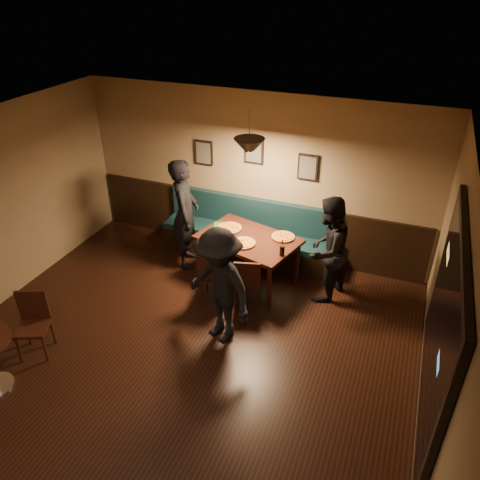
# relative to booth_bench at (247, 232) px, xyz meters

# --- Properties ---
(floor) EXTENTS (7.00, 7.00, 0.00)m
(floor) POSITION_rel_booth_bench_xyz_m (0.00, -3.20, -0.50)
(floor) COLOR black
(floor) RESTS_ON ground
(ceiling) EXTENTS (7.00, 7.00, 0.00)m
(ceiling) POSITION_rel_booth_bench_xyz_m (0.00, -3.20, 2.30)
(ceiling) COLOR silver
(ceiling) RESTS_ON ground
(wall_back) EXTENTS (6.00, 0.00, 6.00)m
(wall_back) POSITION_rel_booth_bench_xyz_m (0.00, 0.30, 0.90)
(wall_back) COLOR #8C704F
(wall_back) RESTS_ON ground
(wall_right) EXTENTS (0.00, 7.00, 7.00)m
(wall_right) POSITION_rel_booth_bench_xyz_m (3.00, -3.20, 0.90)
(wall_right) COLOR #8C704F
(wall_right) RESTS_ON ground
(wainscot) EXTENTS (5.88, 0.06, 1.00)m
(wainscot) POSITION_rel_booth_bench_xyz_m (0.00, 0.27, 0.00)
(wainscot) COLOR black
(wainscot) RESTS_ON ground
(booth_bench) EXTENTS (3.00, 0.60, 1.00)m
(booth_bench) POSITION_rel_booth_bench_xyz_m (0.00, 0.00, 0.00)
(booth_bench) COLOR #0F232D
(booth_bench) RESTS_ON ground
(window_frame) EXTENTS (0.06, 2.56, 1.86)m
(window_frame) POSITION_rel_booth_bench_xyz_m (2.96, -2.70, 1.00)
(window_frame) COLOR black
(window_frame) RESTS_ON wall_right
(window_glass) EXTENTS (0.00, 2.40, 2.40)m
(window_glass) POSITION_rel_booth_bench_xyz_m (2.93, -2.70, 1.00)
(window_glass) COLOR black
(window_glass) RESTS_ON wall_right
(picture_left) EXTENTS (0.32, 0.04, 0.42)m
(picture_left) POSITION_rel_booth_bench_xyz_m (-0.90, 0.27, 1.20)
(picture_left) COLOR black
(picture_left) RESTS_ON wall_back
(picture_center) EXTENTS (0.32, 0.04, 0.42)m
(picture_center) POSITION_rel_booth_bench_xyz_m (0.00, 0.27, 1.35)
(picture_center) COLOR black
(picture_center) RESTS_ON wall_back
(picture_right) EXTENTS (0.32, 0.04, 0.42)m
(picture_right) POSITION_rel_booth_bench_xyz_m (0.90, 0.27, 1.20)
(picture_right) COLOR black
(picture_right) RESTS_ON wall_back
(pendant_lamp) EXTENTS (0.44, 0.44, 0.25)m
(pendant_lamp) POSITION_rel_booth_bench_xyz_m (0.27, -0.67, 1.75)
(pendant_lamp) COLOR black
(pendant_lamp) RESTS_ON ceiling
(dining_table) EXTENTS (1.69, 1.31, 0.80)m
(dining_table) POSITION_rel_booth_bench_xyz_m (0.27, -0.67, -0.10)
(dining_table) COLOR black
(dining_table) RESTS_ON floor
(chair_near_left) EXTENTS (0.49, 0.49, 0.96)m
(chair_near_left) POSITION_rel_booth_bench_xyz_m (-0.03, -1.30, -0.02)
(chair_near_left) COLOR black
(chair_near_left) RESTS_ON floor
(chair_near_right) EXTENTS (0.47, 0.47, 0.86)m
(chair_near_right) POSITION_rel_booth_bench_xyz_m (0.49, -1.26, -0.07)
(chair_near_right) COLOR black
(chair_near_right) RESTS_ON floor
(diner_left) EXTENTS (0.67, 0.80, 1.86)m
(diner_left) POSITION_rel_booth_bench_xyz_m (-0.88, -0.54, 0.43)
(diner_left) COLOR black
(diner_left) RESTS_ON floor
(diner_right) EXTENTS (0.86, 0.97, 1.66)m
(diner_right) POSITION_rel_booth_bench_xyz_m (1.48, -0.63, 0.33)
(diner_right) COLOR black
(diner_right) RESTS_ON floor
(diner_front) EXTENTS (1.24, 1.02, 1.67)m
(diner_front) POSITION_rel_booth_bench_xyz_m (0.38, -2.04, 0.33)
(diner_front) COLOR black
(diner_front) RESTS_ON floor
(pizza_a) EXTENTS (0.48, 0.48, 0.04)m
(pizza_a) POSITION_rel_booth_bench_xyz_m (-0.11, -0.52, 0.32)
(pizza_a) COLOR orange
(pizza_a) RESTS_ON dining_table
(pizza_b) EXTENTS (0.41, 0.41, 0.04)m
(pizza_b) POSITION_rel_booth_bench_xyz_m (0.27, -0.88, 0.32)
(pizza_b) COLOR orange
(pizza_b) RESTS_ON dining_table
(pizza_c) EXTENTS (0.38, 0.38, 0.04)m
(pizza_c) POSITION_rel_booth_bench_xyz_m (0.77, -0.48, 0.32)
(pizza_c) COLOR orange
(pizza_c) RESTS_ON dining_table
(soda_glass) EXTENTS (0.09, 0.09, 0.16)m
(soda_glass) POSITION_rel_booth_bench_xyz_m (0.90, -0.96, 0.38)
(soda_glass) COLOR black
(soda_glass) RESTS_ON dining_table
(tabasco_bottle) EXTENTS (0.03, 0.03, 0.12)m
(tabasco_bottle) POSITION_rel_booth_bench_xyz_m (0.83, -0.71, 0.36)
(tabasco_bottle) COLOR maroon
(tabasco_bottle) RESTS_ON dining_table
(napkin_a) EXTENTS (0.21, 0.21, 0.01)m
(napkin_a) POSITION_rel_booth_bench_xyz_m (-0.32, -0.45, 0.30)
(napkin_a) COLOR #1D6F1E
(napkin_a) RESTS_ON dining_table
(napkin_b) EXTENTS (0.16, 0.16, 0.01)m
(napkin_b) POSITION_rel_booth_bench_xyz_m (-0.26, -0.92, 0.30)
(napkin_b) COLOR #227F31
(napkin_b) RESTS_ON dining_table
(cutlery_set) EXTENTS (0.16, 0.07, 0.00)m
(cutlery_set) POSITION_rel_booth_bench_xyz_m (0.21, -1.01, 0.30)
(cutlery_set) COLOR silver
(cutlery_set) RESTS_ON dining_table
(cafe_chair_far) EXTENTS (0.51, 0.51, 0.87)m
(cafe_chair_far) POSITION_rel_booth_bench_xyz_m (-1.72, -3.22, -0.06)
(cafe_chair_far) COLOR black
(cafe_chair_far) RESTS_ON floor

